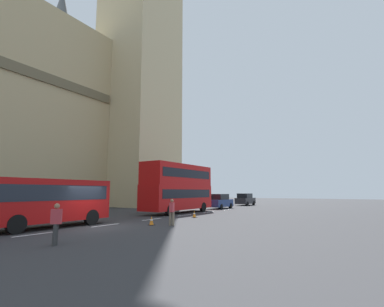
{
  "coord_description": "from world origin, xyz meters",
  "views": [
    {
      "loc": [
        -11.8,
        -14.7,
        2.18
      ],
      "look_at": [
        15.82,
        2.66,
        6.56
      ],
      "focal_mm": 26.43,
      "sensor_mm": 36.0,
      "label": 1
    }
  ],
  "objects_px": {
    "double_decker_bus": "(179,186)",
    "pedestrian_near_cones": "(56,223)",
    "sedan_trailing": "(245,199)",
    "traffic_cone_west": "(152,221)",
    "sedan_lead": "(220,201)",
    "traffic_cone_middle": "(194,214)",
    "pedestrian_by_kerb": "(172,211)"
  },
  "relations": [
    {
      "from": "sedan_lead",
      "to": "pedestrian_by_kerb",
      "type": "bearing_deg",
      "value": -163.0
    },
    {
      "from": "pedestrian_near_cones",
      "to": "pedestrian_by_kerb",
      "type": "xyz_separation_m",
      "value": [
        7.96,
        -0.04,
        0.0
      ]
    },
    {
      "from": "traffic_cone_middle",
      "to": "pedestrian_near_cones",
      "type": "xyz_separation_m",
      "value": [
        -13.52,
        -1.68,
        0.63
      ]
    },
    {
      "from": "double_decker_bus",
      "to": "sedan_trailing",
      "type": "xyz_separation_m",
      "value": [
        18.81,
        0.21,
        -1.79
      ]
    },
    {
      "from": "pedestrian_near_cones",
      "to": "pedestrian_by_kerb",
      "type": "bearing_deg",
      "value": -0.3
    },
    {
      "from": "sedan_trailing",
      "to": "traffic_cone_middle",
      "type": "xyz_separation_m",
      "value": [
        -22.21,
        -4.21,
        -0.63
      ]
    },
    {
      "from": "sedan_lead",
      "to": "traffic_cone_west",
      "type": "xyz_separation_m",
      "value": [
        -18.3,
        -4.18,
        -0.63
      ]
    },
    {
      "from": "traffic_cone_west",
      "to": "double_decker_bus",
      "type": "bearing_deg",
      "value": 25.23
    },
    {
      "from": "sedan_lead",
      "to": "traffic_cone_middle",
      "type": "distance_m",
      "value": 12.81
    },
    {
      "from": "sedan_lead",
      "to": "traffic_cone_middle",
      "type": "bearing_deg",
      "value": -163.08
    },
    {
      "from": "sedan_trailing",
      "to": "traffic_cone_middle",
      "type": "height_order",
      "value": "sedan_trailing"
    },
    {
      "from": "traffic_cone_middle",
      "to": "pedestrian_near_cones",
      "type": "distance_m",
      "value": 13.64
    },
    {
      "from": "traffic_cone_middle",
      "to": "sedan_trailing",
      "type": "bearing_deg",
      "value": 10.73
    },
    {
      "from": "sedan_trailing",
      "to": "traffic_cone_west",
      "type": "relative_size",
      "value": 7.59
    },
    {
      "from": "sedan_trailing",
      "to": "pedestrian_near_cones",
      "type": "xyz_separation_m",
      "value": [
        -35.73,
        -5.89,
        -0.0
      ]
    },
    {
      "from": "pedestrian_near_cones",
      "to": "pedestrian_by_kerb",
      "type": "relative_size",
      "value": 1.0
    },
    {
      "from": "sedan_lead",
      "to": "sedan_trailing",
      "type": "relative_size",
      "value": 1.0
    },
    {
      "from": "traffic_cone_west",
      "to": "pedestrian_near_cones",
      "type": "distance_m",
      "value": 7.59
    },
    {
      "from": "pedestrian_near_cones",
      "to": "sedan_lead",
      "type": "bearing_deg",
      "value": 11.84
    },
    {
      "from": "double_decker_bus",
      "to": "pedestrian_near_cones",
      "type": "distance_m",
      "value": 17.94
    },
    {
      "from": "double_decker_bus",
      "to": "pedestrian_by_kerb",
      "type": "relative_size",
      "value": 5.61
    },
    {
      "from": "double_decker_bus",
      "to": "sedan_trailing",
      "type": "bearing_deg",
      "value": 0.64
    },
    {
      "from": "double_decker_bus",
      "to": "traffic_cone_middle",
      "type": "distance_m",
      "value": 5.78
    },
    {
      "from": "double_decker_bus",
      "to": "sedan_lead",
      "type": "xyz_separation_m",
      "value": [
        8.84,
        -0.28,
        -1.79
      ]
    },
    {
      "from": "pedestrian_near_cones",
      "to": "pedestrian_by_kerb",
      "type": "height_order",
      "value": "same"
    },
    {
      "from": "double_decker_bus",
      "to": "pedestrian_near_cones",
      "type": "bearing_deg",
      "value": -161.45
    },
    {
      "from": "pedestrian_near_cones",
      "to": "traffic_cone_west",
      "type": "bearing_deg",
      "value": 9.28
    },
    {
      "from": "traffic_cone_west",
      "to": "pedestrian_by_kerb",
      "type": "bearing_deg",
      "value": -68.25
    },
    {
      "from": "double_decker_bus",
      "to": "traffic_cone_west",
      "type": "height_order",
      "value": "double_decker_bus"
    },
    {
      "from": "sedan_lead",
      "to": "pedestrian_by_kerb",
      "type": "distance_m",
      "value": 18.61
    },
    {
      "from": "pedestrian_near_cones",
      "to": "pedestrian_by_kerb",
      "type": "distance_m",
      "value": 7.96
    },
    {
      "from": "double_decker_bus",
      "to": "traffic_cone_middle",
      "type": "xyz_separation_m",
      "value": [
        -3.4,
        -4.0,
        -2.43
      ]
    }
  ]
}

